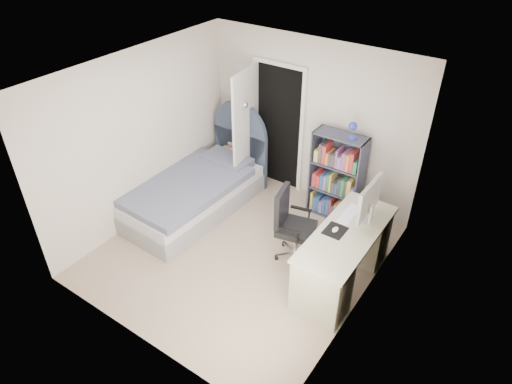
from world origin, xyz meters
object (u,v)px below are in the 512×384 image
Objects in this scene: office_chair at (290,221)px; floor_lamp at (244,155)px; nightstand at (238,153)px; bookcase at (337,180)px; desk at (344,255)px; bed at (199,190)px.

floor_lamp is at bearing 145.77° from office_chair.
bookcase is (1.85, -0.09, 0.18)m from nightstand.
office_chair is at bearing 177.18° from desk.
bookcase is at bearing 29.47° from bed.
bookcase is (1.52, 0.19, -0.02)m from floor_lamp.
bed is 2.24× the size of office_chair.
bookcase reaches higher than desk.
bed is at bearing -108.56° from floor_lamp.
bookcase reaches higher than office_chair.
nightstand is at bearing 177.12° from bookcase.
floor_lamp is (0.34, -0.28, 0.20)m from nightstand.
office_chair is (-0.08, -1.17, -0.04)m from bookcase.
desk is at bearing -4.44° from bed.
bed is at bearing -150.53° from bookcase.
bed is 1.74m from office_chair.
bookcase is 1.17m from office_chair.
office_chair is at bearing -35.45° from nightstand.
bed is 1.11m from nightstand.
bookcase is 1.42m from desk.
bed reaches higher than nightstand.
office_chair is (1.71, -0.16, 0.25)m from bed.
bookcase is at bearing -2.88° from nightstand.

